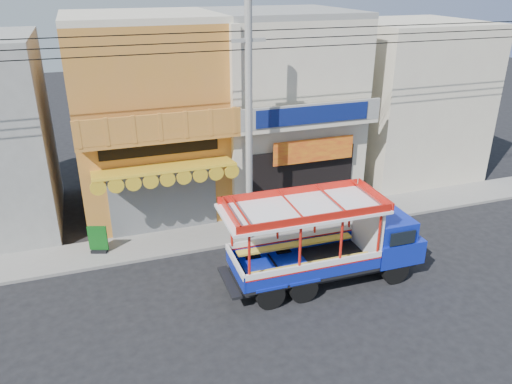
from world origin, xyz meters
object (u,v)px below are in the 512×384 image
at_px(utility_pole, 253,115).
at_px(green_sign, 98,241).
at_px(potted_plant_c, 323,204).
at_px(songthaew_truck, 338,239).
at_px(potted_plant_b, 359,205).

relative_size(utility_pole, green_sign, 26.35).
bearing_deg(utility_pole, green_sign, 172.77).
xyz_separation_m(green_sign, potted_plant_c, (9.34, 0.30, -0.02)).
xyz_separation_m(utility_pole, songthaew_truck, (1.79, -3.53, -3.52)).
xyz_separation_m(potted_plant_b, potted_plant_c, (-1.42, 0.60, 0.00)).
distance_m(potted_plant_b, potted_plant_c, 1.55).
height_order(songthaew_truck, green_sign, songthaew_truck).
bearing_deg(songthaew_truck, green_sign, 150.67).
xyz_separation_m(utility_pole, potted_plant_b, (4.96, 0.43, -4.49)).
bearing_deg(songthaew_truck, potted_plant_c, 68.99).
distance_m(utility_pole, songthaew_truck, 5.30).
height_order(utility_pole, songthaew_truck, utility_pole).
bearing_deg(green_sign, utility_pole, -7.23).
height_order(songthaew_truck, potted_plant_c, songthaew_truck).
bearing_deg(potted_plant_b, potted_plant_c, 16.13).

